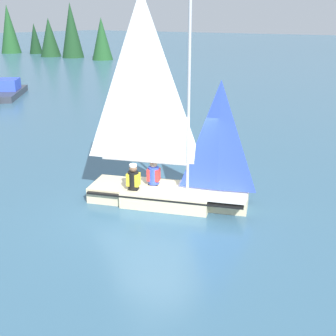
{
  "coord_description": "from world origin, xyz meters",
  "views": [
    {
      "loc": [
        6.19,
        -8.94,
        4.92
      ],
      "look_at": [
        0.0,
        0.0,
        1.04
      ],
      "focal_mm": 45.0,
      "sensor_mm": 36.0,
      "label": 1
    }
  ],
  "objects_px": {
    "sailboat_main": "(166,174)",
    "sailor_crew": "(133,183)",
    "sailor_helm": "(154,178)",
    "motorboat_distant": "(8,91)"
  },
  "relations": [
    {
      "from": "sailboat_main",
      "to": "sailor_crew",
      "type": "distance_m",
      "value": 0.92
    },
    {
      "from": "sailor_crew",
      "to": "sailboat_main",
      "type": "bearing_deg",
      "value": 19.32
    },
    {
      "from": "sailboat_main",
      "to": "motorboat_distant",
      "type": "xyz_separation_m",
      "value": [
        -18.49,
        8.07,
        -0.47
      ]
    },
    {
      "from": "sailor_crew",
      "to": "sailor_helm",
      "type": "bearing_deg",
      "value": 48.23
    },
    {
      "from": "sailor_helm",
      "to": "motorboat_distant",
      "type": "xyz_separation_m",
      "value": [
        -18.04,
        8.03,
        -0.26
      ]
    },
    {
      "from": "motorboat_distant",
      "to": "sailor_crew",
      "type": "bearing_deg",
      "value": -157.32
    },
    {
      "from": "sailboat_main",
      "to": "motorboat_distant",
      "type": "relative_size",
      "value": 1.17
    },
    {
      "from": "sailor_helm",
      "to": "motorboat_distant",
      "type": "relative_size",
      "value": 0.24
    },
    {
      "from": "motorboat_distant",
      "to": "sailor_helm",
      "type": "bearing_deg",
      "value": -155.4
    },
    {
      "from": "sailboat_main",
      "to": "motorboat_distant",
      "type": "distance_m",
      "value": 20.18
    }
  ]
}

